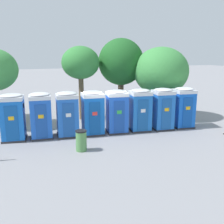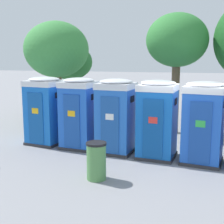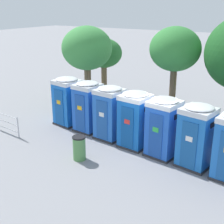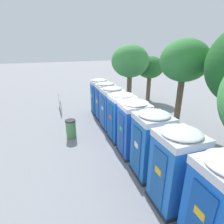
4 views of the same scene
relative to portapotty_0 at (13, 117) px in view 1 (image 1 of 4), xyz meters
name	(u,v)px [view 1 (image 1 of 4)]	position (x,y,z in m)	size (l,w,h in m)	color
ground_plane	(104,131)	(5.05, -0.32, -1.28)	(120.00, 120.00, 0.00)	gray
portapotty_0	(13,117)	(0.00, 0.00, 0.00)	(1.39, 1.36, 2.54)	#2D2D33
portapotty_1	(41,115)	(1.44, -0.15, 0.00)	(1.26, 1.29, 2.54)	#2D2D33
portapotty_2	(67,114)	(2.86, -0.36, 0.00)	(1.30, 1.30, 2.54)	#2D2D33
portapotty_3	(93,113)	(4.30, -0.53, 0.00)	(1.30, 1.30, 2.54)	#2D2D33
portapotty_4	(117,111)	(5.73, -0.69, 0.00)	(1.35, 1.36, 2.54)	#2D2D33
portapotty_5	(140,110)	(7.16, -0.84, 0.00)	(1.38, 1.37, 2.54)	#2D2D33
portapotty_6	(162,109)	(8.59, -1.06, 0.00)	(1.32, 1.33, 2.54)	#2D2D33
portapotty_7	(183,107)	(10.03, -1.16, 0.00)	(1.35, 1.35, 2.54)	#2D2D33
street_tree_0	(161,71)	(9.95, 1.53, 2.04)	(3.82, 3.82, 5.02)	#4C3826
street_tree_1	(121,62)	(7.65, 3.33, 2.64)	(3.31, 3.31, 5.64)	brown
street_tree_3	(81,63)	(4.56, 3.08, 2.62)	(2.58, 2.58, 5.07)	brown
trash_can	(81,141)	(3.00, -2.87, -0.77)	(0.55, 0.55, 1.02)	#518C4C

